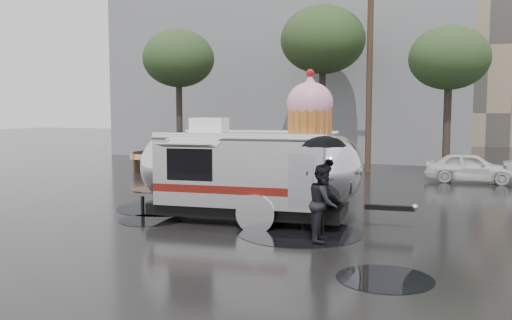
% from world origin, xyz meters
% --- Properties ---
extents(ground, '(120.00, 120.00, 0.00)m').
position_xyz_m(ground, '(0.00, 0.00, 0.00)').
color(ground, black).
rests_on(ground, ground).
extents(puddles, '(11.16, 10.35, 0.01)m').
position_xyz_m(puddles, '(0.54, 2.81, 0.01)').
color(puddles, black).
rests_on(puddles, ground).
extents(grey_building, '(22.00, 12.00, 13.00)m').
position_xyz_m(grey_building, '(-4.00, 24.00, 6.50)').
color(grey_building, slate).
rests_on(grey_building, ground).
extents(utility_pole, '(1.60, 0.28, 9.00)m').
position_xyz_m(utility_pole, '(2.50, 14.00, 4.62)').
color(utility_pole, '#473323').
rests_on(utility_pole, ground).
extents(tree_left, '(3.64, 3.64, 6.95)m').
position_xyz_m(tree_left, '(-7.00, 13.00, 5.48)').
color(tree_left, '#382D26').
rests_on(tree_left, ground).
extents(tree_mid, '(4.20, 4.20, 8.03)m').
position_xyz_m(tree_mid, '(0.00, 15.00, 6.34)').
color(tree_mid, '#382D26').
rests_on(tree_mid, ground).
extents(tree_right, '(3.36, 3.36, 6.42)m').
position_xyz_m(tree_right, '(6.00, 13.00, 5.06)').
color(tree_right, '#382D26').
rests_on(tree_right, ground).
extents(barricade_row, '(4.30, 0.80, 1.00)m').
position_xyz_m(barricade_row, '(-5.55, 9.96, 0.52)').
color(barricade_row, '#473323').
rests_on(barricade_row, ground).
extents(airstream_trailer, '(7.44, 3.32, 4.02)m').
position_xyz_m(airstream_trailer, '(1.67, 1.66, 1.41)').
color(airstream_trailer, silver).
rests_on(airstream_trailer, ground).
extents(person_right, '(0.58, 0.89, 1.72)m').
position_xyz_m(person_right, '(4.00, 0.12, 0.86)').
color(person_right, black).
rests_on(person_right, ground).
extents(umbrella_black, '(1.23, 1.23, 2.39)m').
position_xyz_m(umbrella_black, '(4.00, 0.12, 1.97)').
color(umbrella_black, black).
rests_on(umbrella_black, ground).
extents(tripod, '(0.64, 0.59, 1.56)m').
position_xyz_m(tripod, '(3.58, 0.95, 0.93)').
color(tripod, black).
rests_on(tripod, ground).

